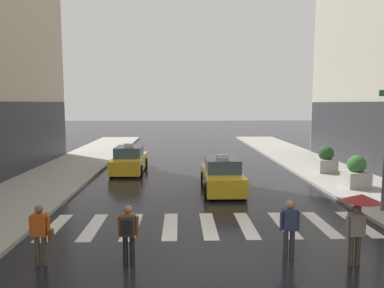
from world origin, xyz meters
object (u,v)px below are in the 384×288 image
(taxi_second, at_px, (129,160))
(pedestrian_with_backpack, at_px, (128,230))
(pedestrian_with_umbrella, at_px, (359,210))
(planter_near_corner, at_px, (356,173))
(taxi_lead, at_px, (222,176))
(pedestrian_plain_coat, at_px, (289,226))
(planter_mid_block, at_px, (326,160))
(pedestrian_with_handbag, at_px, (40,231))

(taxi_second, distance_m, pedestrian_with_backpack, 13.32)
(pedestrian_with_umbrella, relative_size, planter_near_corner, 1.21)
(taxi_second, relative_size, pedestrian_with_backpack, 2.76)
(taxi_lead, xyz_separation_m, pedestrian_plain_coat, (0.95, -7.89, 0.21))
(planter_near_corner, bearing_deg, taxi_lead, 178.04)
(planter_near_corner, height_order, planter_mid_block, same)
(pedestrian_with_backpack, bearing_deg, planter_mid_block, 49.48)
(pedestrian_with_handbag, xyz_separation_m, pedestrian_plain_coat, (6.72, 0.22, 0.01))
(pedestrian_with_backpack, distance_m, planter_near_corner, 12.87)
(planter_near_corner, bearing_deg, pedestrian_with_handbag, -147.64)
(taxi_second, xyz_separation_m, planter_near_corner, (11.92, -5.21, 0.15))
(pedestrian_with_umbrella, height_order, pedestrian_plain_coat, pedestrian_with_umbrella)
(pedestrian_with_umbrella, relative_size, pedestrian_with_backpack, 1.18)
(taxi_second, height_order, planter_mid_block, taxi_second)
(planter_mid_block, bearing_deg, planter_near_corner, -91.60)
(planter_near_corner, bearing_deg, pedestrian_plain_coat, -126.68)
(pedestrian_with_handbag, bearing_deg, pedestrian_with_umbrella, -1.79)
(taxi_second, bearing_deg, pedestrian_with_backpack, -82.13)
(pedestrian_with_backpack, xyz_separation_m, planter_near_corner, (10.10, 7.98, -0.10))
(pedestrian_with_umbrella, height_order, planter_near_corner, pedestrian_with_umbrella)
(pedestrian_with_umbrella, xyz_separation_m, planter_near_corner, (4.01, 8.14, -0.64))
(pedestrian_with_handbag, height_order, pedestrian_plain_coat, same)
(taxi_second, distance_m, planter_mid_block, 12.09)
(taxi_lead, bearing_deg, pedestrian_with_backpack, -112.78)
(taxi_lead, relative_size, pedestrian_with_umbrella, 2.34)
(pedestrian_plain_coat, distance_m, planter_mid_block, 13.00)
(pedestrian_with_umbrella, xyz_separation_m, planter_mid_block, (4.12, 12.10, -0.64))
(pedestrian_plain_coat, xyz_separation_m, planter_near_corner, (5.70, 7.66, -0.07))
(taxi_lead, height_order, planter_near_corner, taxi_lead)
(pedestrian_with_umbrella, relative_size, pedestrian_plain_coat, 1.18)
(planter_mid_block, bearing_deg, taxi_lead, -151.06)
(taxi_lead, height_order, pedestrian_with_handbag, taxi_lead)
(pedestrian_plain_coat, relative_size, planter_near_corner, 1.03)
(pedestrian_with_backpack, relative_size, pedestrian_with_handbag, 1.00)
(pedestrian_with_backpack, bearing_deg, pedestrian_plain_coat, 4.19)
(taxi_second, bearing_deg, pedestrian_plain_coat, -64.22)
(pedestrian_with_umbrella, bearing_deg, taxi_lead, 107.53)
(pedestrian_with_umbrella, relative_size, planter_mid_block, 1.21)
(pedestrian_with_handbag, bearing_deg, taxi_second, 87.79)
(taxi_second, bearing_deg, taxi_lead, -43.39)
(planter_near_corner, xyz_separation_m, planter_mid_block, (0.11, 3.97, 0.00))
(pedestrian_with_umbrella, bearing_deg, pedestrian_with_handbag, 178.21)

